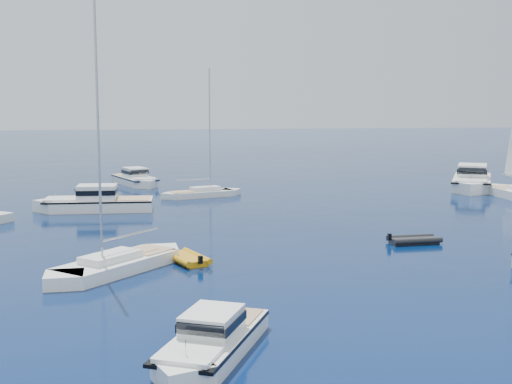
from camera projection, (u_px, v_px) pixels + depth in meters
ground at (363, 347)px, 26.72m from camera, size 400.00×400.00×0.00m
motor_cruiser_near at (211, 355)px, 25.87m from camera, size 5.73×8.58×2.17m
motor_cruiser_centre at (95, 211)px, 59.53m from camera, size 11.13×3.67×2.90m
motor_cruiser_distant at (471, 189)px, 74.29m from camera, size 9.30×13.26×3.38m
motor_cruiser_horizon at (136, 185)px, 77.70m from camera, size 6.32×9.89×2.49m
sailboat_fore at (117, 271)px, 38.55m from camera, size 9.26×10.02×15.94m
sailboat_centre at (202, 197)px, 68.10m from camera, size 9.25×5.08×13.20m
tender_yellow at (187, 262)px, 40.76m from camera, size 3.33×4.28×0.95m
tender_grey_near at (414, 243)px, 46.05m from camera, size 3.72×2.23×0.95m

